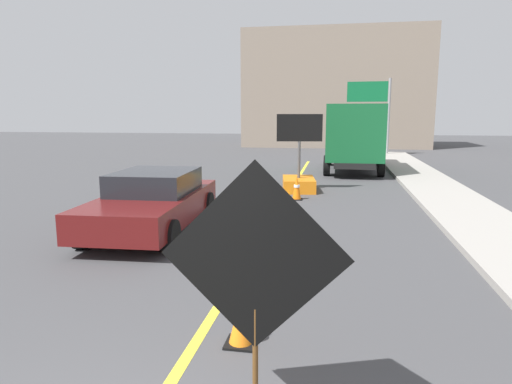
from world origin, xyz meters
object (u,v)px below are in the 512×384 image
Objects in this scene: box_truck at (354,135)px; traffic_cone_near_sign at (241,321)px; traffic_cone_curbside at (297,188)px; roadwork_sign at (255,261)px; highway_guide_sign at (377,103)px; traffic_cone_mid_lane at (271,246)px; arrow_board_trailer at (299,177)px; traffic_cone_far_lane at (291,212)px; pickup_car at (153,201)px.

traffic_cone_near_sign is (-1.82, -17.02, -1.43)m from box_truck.
traffic_cone_near_sign is at bearing -96.09° from box_truck.
box_truck is at bearing 75.69° from traffic_cone_curbside.
roadwork_sign is 0.47× the size of highway_guide_sign.
traffic_cone_mid_lane is 0.89× the size of traffic_cone_curbside.
traffic_cone_mid_lane is (0.18, -8.12, -0.14)m from arrow_board_trailer.
roadwork_sign is at bearing -94.41° from box_truck.
traffic_cone_curbside reaches higher than traffic_cone_near_sign.
traffic_cone_near_sign is 2.94m from traffic_cone_mid_lane.
traffic_cone_near_sign is 6.00m from traffic_cone_far_lane.
highway_guide_sign is (3.12, 27.22, 1.95)m from roadwork_sign.
pickup_car is (-3.53, 6.12, -0.77)m from roadwork_sign.
traffic_cone_near_sign is 0.96× the size of traffic_cone_far_lane.
traffic_cone_near_sign is at bearing -89.83° from traffic_cone_far_lane.
traffic_cone_far_lane is (0.24, -5.06, -0.18)m from arrow_board_trailer.
pickup_car is 3.62m from traffic_cone_mid_lane.
traffic_cone_near_sign is 0.86× the size of traffic_cone_mid_lane.
arrow_board_trailer is 15.64m from highway_guide_sign.
roadwork_sign is 4.39m from traffic_cone_mid_lane.
arrow_board_trailer is 0.54× the size of highway_guide_sign.
traffic_cone_mid_lane is 6.32m from traffic_cone_curbside.
highway_guide_sign is at bearing 79.91° from traffic_cone_far_lane.
traffic_cone_near_sign is at bearing 107.69° from roadwork_sign.
traffic_cone_mid_lane is at bearing -89.21° from traffic_cone_curbside.
highway_guide_sign is 26.37m from traffic_cone_near_sign.
highway_guide_sign reaches higher than roadwork_sign.
box_truck reaches higher than arrow_board_trailer.
traffic_cone_mid_lane is (-0.48, 4.21, -1.13)m from roadwork_sign.
traffic_cone_far_lane is at bearing 90.17° from traffic_cone_near_sign.
highway_guide_sign is 7.25× the size of traffic_cone_mid_lane.
highway_guide_sign is at bearing 82.25° from traffic_cone_near_sign.
highway_guide_sign is at bearing 77.52° from traffic_cone_curbside.
traffic_cone_mid_lane is (-0.07, 2.94, 0.05)m from traffic_cone_near_sign.
traffic_cone_far_lane is at bearing -99.45° from box_truck.
roadwork_sign is 18.35m from box_truck.
pickup_car is at bearing -112.10° from box_truck.
pickup_car is (-4.94, -12.17, -1.02)m from box_truck.
arrow_board_trailer is 6.43m from box_truck.
arrow_board_trailer is at bearing 92.66° from traffic_cone_far_lane.
roadwork_sign is 7.38m from traffic_cone_far_lane.
traffic_cone_curbside is (0.09, -1.80, -0.10)m from arrow_board_trailer.
traffic_cone_far_lane is at bearing 20.29° from pickup_car.
pickup_car reaches higher than traffic_cone_mid_lane.
highway_guide_sign reaches higher than traffic_cone_near_sign.
box_truck is 14.27m from traffic_cone_mid_lane.
pickup_car is at bearing -159.71° from traffic_cone_far_lane.
roadwork_sign is 3.00× the size of traffic_cone_curbside.
pickup_car is at bearing 122.79° from traffic_cone_near_sign.
arrow_board_trailer is 1.80m from traffic_cone_curbside.
arrow_board_trailer is at bearing 93.06° from roadwork_sign.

